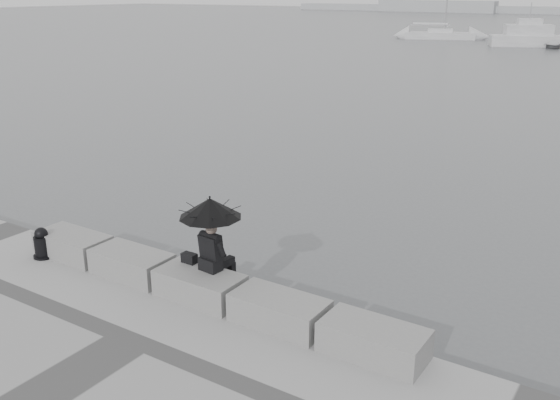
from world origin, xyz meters
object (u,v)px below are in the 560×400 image
Objects in this scene: seated_person at (210,218)px; motor_cruiser at (537,37)px; mooring_bollard at (43,245)px; sailboat_left at (440,35)px; dinghy at (553,45)px.

motor_cruiser is (-7.38, 63.09, -1.10)m from seated_person.
seated_person reaches higher than mooring_bollard.
motor_cruiser reaches higher than mooring_bollard.
sailboat_left reaches higher than dinghy.
dinghy is (-1.45, 62.19, -0.49)m from mooring_bollard.
motor_cruiser reaches higher than dinghy.
dinghy is (1.94, -1.51, -0.61)m from motor_cruiser.
seated_person is at bearing -100.29° from dinghy.
mooring_bollard is 0.07× the size of motor_cruiser.
motor_cruiser reaches higher than seated_person.
sailboat_left is 12.41m from motor_cruiser.
sailboat_left reaches higher than mooring_bollard.
motor_cruiser is 2.54m from dinghy.
mooring_bollard is 62.21m from dinghy.
seated_person is 69.68m from sailboat_left.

